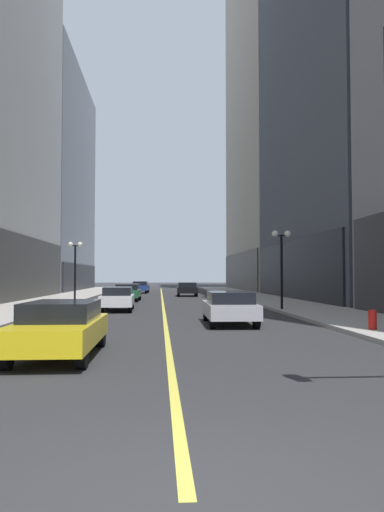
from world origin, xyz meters
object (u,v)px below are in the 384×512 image
Objects in this scene: car_yellow at (61,327)px; street_lamp_left_far at (75,258)px; car_silver at (229,307)px; car_blue at (141,287)px; car_white at (118,298)px; street_lamp_right_mid at (281,252)px; car_green at (128,292)px; fire_hydrant_right at (373,322)px; car_black at (187,289)px.

street_lamp_left_far is (-3.76, 23.84, 2.54)m from car_yellow.
car_silver and car_blue have the same top height.
car_silver and car_white have the same top height.
street_lamp_left_far is 16.16m from street_lamp_right_mid.
street_lamp_right_mid is at bearing -8.06° from car_white.
car_green is 5.35× the size of fire_hydrant_right.
street_lamp_right_mid is at bearing -37.60° from street_lamp_left_far.
car_yellow is 8.94m from car_silver.
car_yellow is at bearing -81.03° from street_lamp_left_far.
fire_hydrant_right is at bearing -66.23° from car_green.
fire_hydrant_right is at bearing -81.64° from car_black.
car_blue is (0.32, 17.51, 0.00)m from car_green.
street_lamp_left_far is 5.54× the size of fire_hydrant_right.
car_yellow is 16.84m from street_lamp_right_mid.
car_yellow is 1.11× the size of car_black.
car_silver is at bearing -119.84° from street_lamp_right_mid.
car_black is at bearing 50.10° from street_lamp_left_far.
street_lamp_right_mid is at bearing -73.28° from car_blue.
car_green is 0.89× the size of car_blue.
street_lamp_left_far is at bearing 98.97° from car_yellow.
street_lamp_left_far and street_lamp_right_mid have the same top height.
car_white is at bearing 171.94° from street_lamp_right_mid.
car_green reaches higher than fire_hydrant_right.
car_green is 17.52m from car_blue.
car_silver is at bearing -89.71° from car_black.
street_lamp_left_far is (-4.03, -19.33, 2.54)m from car_blue.
street_lamp_right_mid is (8.96, -1.27, 2.54)m from car_white.
car_white and car_black have the same top height.
car_yellow is 34.76m from car_black.
car_green is 0.97× the size of street_lamp_right_mid.
car_silver is 1.00× the size of street_lamp_right_mid.
fire_hydrant_right is at bearing -87.16° from street_lamp_right_mid.
car_black is 5.09× the size of fire_hydrant_right.
fire_hydrant_right is (9.46, -11.36, -0.32)m from car_white.
car_white is at bearing 89.73° from car_yellow.
street_lamp_right_mid reaches higher than car_yellow.
street_lamp_right_mid reaches higher than car_blue.
car_silver reaches higher than fire_hydrant_right.
car_yellow is 1.02× the size of street_lamp_right_mid.
car_white is (-5.12, 7.98, -0.00)m from car_silver.
car_green is (-5.24, 18.39, -0.00)m from car_silver.
car_black is 10.01m from car_blue.
car_green and car_blue have the same top height.
car_yellow and car_blue have the same top height.
street_lamp_right_mid is at bearing 92.84° from fire_hydrant_right.
car_white is 0.97× the size of street_lamp_left_far.
fire_hydrant_right is (4.48, -30.49, -0.32)m from car_black.
car_blue is 19.91m from street_lamp_left_far.
street_lamp_left_far reaches higher than car_green.
car_white is (0.07, 15.25, -0.00)m from car_yellow.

